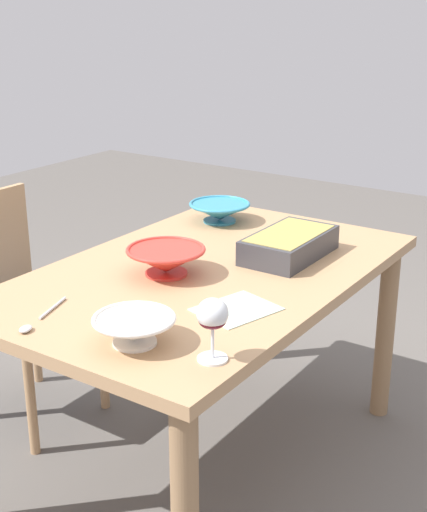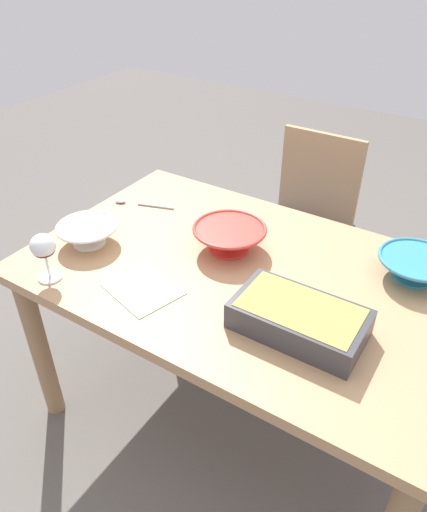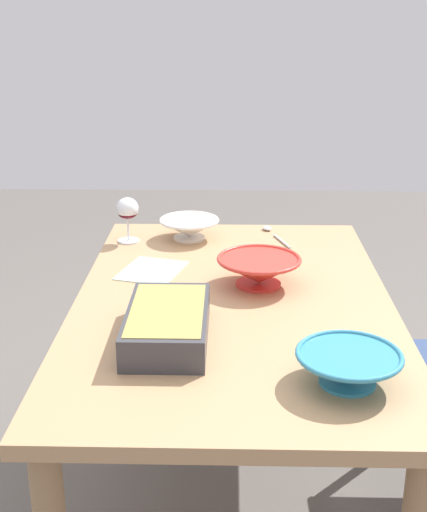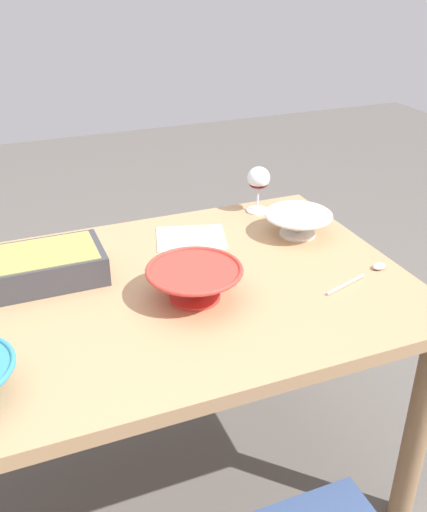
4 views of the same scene
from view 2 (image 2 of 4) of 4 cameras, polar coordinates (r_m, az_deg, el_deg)
ground_plane at (r=2.09m, az=3.01°, el=-17.83°), size 8.00×8.00×0.00m
dining_table at (r=1.63m, az=3.68°, el=-4.39°), size 1.42×0.90×0.72m
chair at (r=2.37m, az=10.75°, el=4.24°), size 0.41×0.42×0.86m
wine_glass at (r=1.56m, az=-19.27°, el=0.82°), size 0.08×0.08×0.16m
casserole_dish at (r=1.35m, az=9.97°, el=-7.13°), size 0.36×0.20×0.08m
mixing_bowl at (r=1.73m, az=-14.48°, el=2.64°), size 0.21×0.21×0.07m
small_bowl at (r=1.64m, az=1.88°, el=2.23°), size 0.25×0.25×0.09m
serving_bowl at (r=1.64m, az=22.52°, el=-1.11°), size 0.24×0.24×0.08m
serving_spoon at (r=1.97m, az=-9.48°, el=6.20°), size 0.24×0.09×0.01m
napkin at (r=1.51m, az=-8.26°, el=-3.85°), size 0.25×0.23×0.00m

